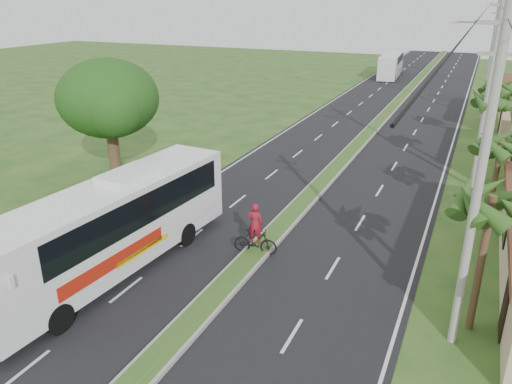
% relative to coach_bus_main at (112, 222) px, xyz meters
% --- Properties ---
extents(ground, '(180.00, 180.00, 0.00)m').
position_rel_coach_bus_main_xyz_m(ground, '(4.79, -1.07, -2.25)').
color(ground, '#234E1C').
rests_on(ground, ground).
extents(road_asphalt, '(14.00, 160.00, 0.02)m').
position_rel_coach_bus_main_xyz_m(road_asphalt, '(4.79, 18.93, -2.24)').
color(road_asphalt, black).
rests_on(road_asphalt, ground).
extents(median_strip, '(1.20, 160.00, 0.18)m').
position_rel_coach_bus_main_xyz_m(median_strip, '(4.79, 18.93, -2.15)').
color(median_strip, gray).
rests_on(median_strip, ground).
extents(lane_edge_left, '(0.12, 160.00, 0.01)m').
position_rel_coach_bus_main_xyz_m(lane_edge_left, '(-1.91, 18.93, -2.25)').
color(lane_edge_left, silver).
rests_on(lane_edge_left, ground).
extents(lane_edge_right, '(0.12, 160.00, 0.01)m').
position_rel_coach_bus_main_xyz_m(lane_edge_right, '(11.49, 18.93, -2.25)').
color(lane_edge_right, silver).
rests_on(lane_edge_right, ground).
extents(palm_verge_a, '(2.40, 2.40, 5.45)m').
position_rel_coach_bus_main_xyz_m(palm_verge_a, '(13.79, 1.93, 2.49)').
color(palm_verge_a, '#473321').
rests_on(palm_verge_a, ground).
extents(palm_verge_b, '(2.40, 2.40, 5.05)m').
position_rel_coach_bus_main_xyz_m(palm_verge_b, '(14.19, 10.93, 2.11)').
color(palm_verge_b, '#473321').
rests_on(palm_verge_b, ground).
extents(palm_verge_c, '(2.40, 2.40, 5.85)m').
position_rel_coach_bus_main_xyz_m(palm_verge_c, '(13.59, 17.93, 2.87)').
color(palm_verge_c, '#473321').
rests_on(palm_verge_c, ground).
extents(palm_verge_d, '(2.40, 2.40, 5.25)m').
position_rel_coach_bus_main_xyz_m(palm_verge_d, '(14.09, 26.93, 2.30)').
color(palm_verge_d, '#473321').
rests_on(palm_verge_d, ground).
extents(shade_tree, '(6.30, 6.00, 7.54)m').
position_rel_coach_bus_main_xyz_m(shade_tree, '(-7.32, 8.95, 2.78)').
color(shade_tree, '#473321').
rests_on(shade_tree, ground).
extents(utility_pole_a, '(1.60, 0.28, 11.00)m').
position_rel_coach_bus_main_xyz_m(utility_pole_a, '(13.29, 0.93, 3.42)').
color(utility_pole_a, gray).
rests_on(utility_pole_a, ground).
extents(utility_pole_b, '(3.20, 0.28, 12.00)m').
position_rel_coach_bus_main_xyz_m(utility_pole_b, '(13.26, 16.93, 4.01)').
color(utility_pole_b, gray).
rests_on(utility_pole_b, ground).
extents(utility_pole_c, '(1.60, 0.28, 11.00)m').
position_rel_coach_bus_main_xyz_m(utility_pole_c, '(13.29, 36.93, 3.42)').
color(utility_pole_c, gray).
rests_on(utility_pole_c, ground).
extents(utility_pole_d, '(1.60, 0.28, 10.50)m').
position_rel_coach_bus_main_xyz_m(utility_pole_d, '(13.29, 56.93, 3.17)').
color(utility_pole_d, gray).
rests_on(utility_pole_d, ground).
extents(coach_bus_main, '(3.57, 12.81, 4.09)m').
position_rel_coach_bus_main_xyz_m(coach_bus_main, '(0.00, 0.00, 0.00)').
color(coach_bus_main, white).
rests_on(coach_bus_main, ground).
extents(coach_bus_far, '(3.15, 11.11, 3.20)m').
position_rel_coach_bus_main_xyz_m(coach_bus_far, '(0.62, 59.75, -0.44)').
color(coach_bus_far, silver).
rests_on(coach_bus_far, ground).
extents(motorcyclist, '(2.06, 0.86, 2.46)m').
position_rel_coach_bus_main_xyz_m(motorcyclist, '(4.72, 3.76, -1.37)').
color(motorcyclist, black).
rests_on(motorcyclist, ground).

